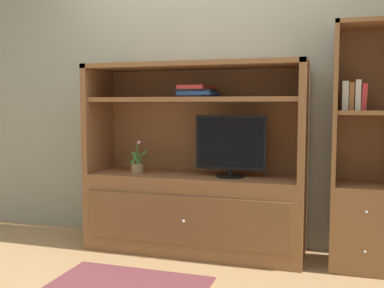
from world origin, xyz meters
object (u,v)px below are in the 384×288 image
at_px(bookshelf_tall, 364,189).
at_px(upright_book_row, 354,96).
at_px(media_console, 194,192).
at_px(magazine_stack, 198,91).
at_px(tv_monitor, 230,146).
at_px(potted_plant, 137,167).

height_order(bookshelf_tall, upright_book_row, bookshelf_tall).
bearing_deg(media_console, magazine_stack, -14.81).
height_order(tv_monitor, magazine_stack, magazine_stack).
relative_size(media_console, tv_monitor, 3.15).
bearing_deg(magazine_stack, potted_plant, -172.09).
relative_size(tv_monitor, bookshelf_tall, 0.32).
distance_m(tv_monitor, magazine_stack, 0.50).
relative_size(media_console, potted_plant, 6.51).
xyz_separation_m(media_console, tv_monitor, (0.30, -0.02, 0.38)).
relative_size(tv_monitor, upright_book_row, 2.58).
height_order(potted_plant, upright_book_row, upright_book_row).
bearing_deg(upright_book_row, tv_monitor, -178.81).
bearing_deg(bookshelf_tall, media_console, -179.82).
relative_size(magazine_stack, bookshelf_tall, 0.19).
relative_size(potted_plant, magazine_stack, 0.82).
bearing_deg(tv_monitor, bookshelf_tall, 1.67).
height_order(tv_monitor, bookshelf_tall, bookshelf_tall).
xyz_separation_m(bookshelf_tall, upright_book_row, (-0.09, -0.01, 0.66)).
relative_size(media_console, bookshelf_tall, 0.99).
bearing_deg(potted_plant, media_console, 9.42).
bearing_deg(media_console, tv_monitor, -4.66).
distance_m(media_console, tv_monitor, 0.49).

